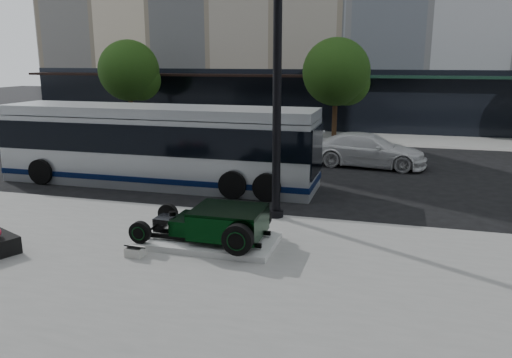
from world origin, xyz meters
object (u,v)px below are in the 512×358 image
(lamppost, at_px, (277,88))
(white_sedan, at_px, (368,150))
(hot_rod, at_px, (220,222))
(transit_bus, at_px, (157,145))

(lamppost, xyz_separation_m, white_sedan, (2.16, 8.52, -3.10))
(lamppost, bearing_deg, hot_rod, -107.21)
(hot_rod, height_order, transit_bus, transit_bus)
(transit_bus, distance_m, white_sedan, 9.21)
(hot_rod, distance_m, white_sedan, 11.49)
(hot_rod, xyz_separation_m, white_sedan, (2.95, 11.10, 0.03))
(hot_rod, xyz_separation_m, transit_bus, (-4.54, 5.80, 0.79))
(transit_bus, xyz_separation_m, white_sedan, (7.49, 5.30, -0.76))
(hot_rod, height_order, lamppost, lamppost)
(lamppost, bearing_deg, transit_bus, 148.92)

